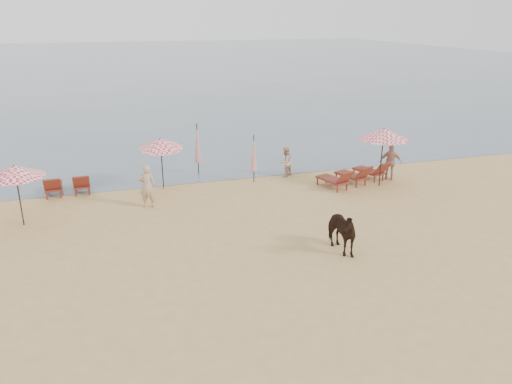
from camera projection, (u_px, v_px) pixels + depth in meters
ground at (304, 278)px, 15.21m from camera, size 120.00×120.00×0.00m
sea at (130, 61)px, 87.26m from camera, size 160.00×140.00×0.06m
lounger_cluster_left at (67, 184)px, 22.21m from camera, size 1.96×1.88×0.67m
lounger_cluster_right at (355, 175)px, 23.53m from camera, size 3.53×2.70×0.69m
umbrella_open_left_a at (15, 171)px, 18.37m from camera, size 2.10×2.10×2.39m
umbrella_open_left_b at (161, 143)px, 22.37m from camera, size 1.94×1.98×2.48m
umbrella_open_right at (384, 134)px, 22.63m from camera, size 2.27×2.27×2.76m
umbrella_closed_left at (254, 153)px, 23.53m from camera, size 0.28×0.28×2.32m
umbrella_closed_right at (197, 143)px, 24.67m from camera, size 0.32×0.32×2.60m
cow at (339, 230)px, 16.68m from camera, size 1.03×1.91×1.55m
beachgoer_left at (147, 186)px, 20.59m from camera, size 0.72×0.53×1.83m
beachgoer_right_a at (285, 162)px, 24.61m from camera, size 0.92×0.87×1.49m
beachgoer_right_b at (391, 162)px, 24.03m from camera, size 1.10×0.96×1.78m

